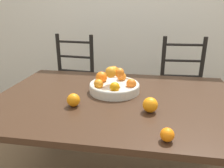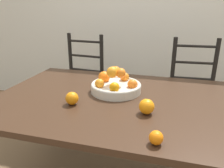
{
  "view_description": "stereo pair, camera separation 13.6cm",
  "coord_description": "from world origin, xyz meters",
  "views": [
    {
      "loc": [
        0.18,
        -1.27,
        1.3
      ],
      "look_at": [
        -0.03,
        -0.0,
        0.84
      ],
      "focal_mm": 35.0,
      "sensor_mm": 36.0,
      "label": 1
    },
    {
      "loc": [
        0.31,
        -1.24,
        1.3
      ],
      "look_at": [
        -0.03,
        -0.0,
        0.84
      ],
      "focal_mm": 35.0,
      "sensor_mm": 36.0,
      "label": 2
    }
  ],
  "objects": [
    {
      "name": "chair_right",
      "position": [
        0.54,
        0.79,
        0.48
      ],
      "size": [
        0.44,
        0.42,
        1.02
      ],
      "rotation": [
        0.0,
        0.0,
        0.06
      ],
      "color": "black",
      "rests_on": "ground_plane"
    },
    {
      "name": "fruit_bowl",
      "position": [
        -0.03,
        0.1,
        0.8
      ],
      "size": [
        0.34,
        0.34,
        0.18
      ],
      "color": "beige",
      "rests_on": "dining_table"
    },
    {
      "name": "orange_loose_2",
      "position": [
        -0.23,
        -0.17,
        0.79
      ],
      "size": [
        0.08,
        0.08,
        0.08
      ],
      "color": "orange",
      "rests_on": "dining_table"
    },
    {
      "name": "chair_left",
      "position": [
        -0.59,
        0.79,
        0.48
      ],
      "size": [
        0.46,
        0.44,
        1.02
      ],
      "rotation": [
        0.0,
        0.0,
        -0.1
      ],
      "color": "black",
      "rests_on": "ground_plane"
    },
    {
      "name": "wall_back",
      "position": [
        0.0,
        1.53,
        1.3
      ],
      "size": [
        8.0,
        0.06,
        2.6
      ],
      "color": "silver",
      "rests_on": "ground_plane"
    },
    {
      "name": "orange_loose_1",
      "position": [
        0.21,
        -0.17,
        0.79
      ],
      "size": [
        0.08,
        0.08,
        0.08
      ],
      "color": "orange",
      "rests_on": "dining_table"
    },
    {
      "name": "orange_loose_0",
      "position": [
        0.28,
        -0.44,
        0.78
      ],
      "size": [
        0.06,
        0.06,
        0.06
      ],
      "color": "orange",
      "rests_on": "dining_table"
    },
    {
      "name": "dining_table",
      "position": [
        0.0,
        0.0,
        0.66
      ],
      "size": [
        1.55,
        1.04,
        0.75
      ],
      "color": "#382316",
      "rests_on": "ground_plane"
    }
  ]
}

